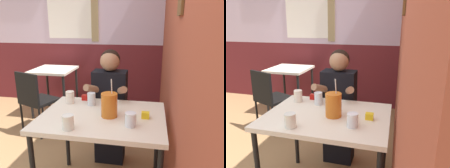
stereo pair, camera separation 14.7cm
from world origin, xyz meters
TOP-DOWN VIEW (x-y plane):
  - brick_wall_right at (1.22, 1.29)m, footprint 0.08×4.59m
  - back_wall at (-0.01, 2.62)m, footprint 5.39×0.09m
  - main_table at (0.65, 0.40)m, footprint 0.99×0.74m
  - background_table at (-0.52, 2.02)m, footprint 0.62×0.64m
  - chair_near_window at (-0.48, 1.34)m, footprint 0.52×0.52m
  - person_seated at (0.62, 0.91)m, footprint 0.42×0.40m
  - cocktail_pitcher at (0.71, 0.38)m, footprint 0.13×0.13m
  - glass_near_pitcher at (0.89, 0.24)m, footprint 0.08×0.08m
  - glass_center at (0.48, 0.12)m, footprint 0.08×0.08m
  - glass_far_side at (0.30, 0.61)m, footprint 0.08×0.08m
  - glass_by_brick at (0.51, 0.59)m, footprint 0.07×0.07m
  - condiment_ketchup at (0.42, 0.71)m, footprint 0.06×0.04m
  - condiment_mustard at (0.99, 0.40)m, footprint 0.06×0.04m

SIDE VIEW (x-z plane):
  - chair_near_window at x=-0.48m, z-range 0.07..0.94m
  - person_seated at x=0.62m, z-range 0.03..1.24m
  - background_table at x=-0.52m, z-range 0.27..1.02m
  - main_table at x=0.65m, z-range 0.30..1.06m
  - condiment_ketchup at x=0.42m, z-range 0.76..0.81m
  - condiment_mustard at x=0.99m, z-range 0.76..0.81m
  - glass_near_pitcher at x=0.89m, z-range 0.76..0.86m
  - glass_center at x=0.48m, z-range 0.76..0.86m
  - glass_far_side at x=0.30m, z-range 0.76..0.87m
  - glass_by_brick at x=0.51m, z-range 0.76..0.87m
  - cocktail_pitcher at x=0.71m, z-range 0.70..1.00m
  - brick_wall_right at x=1.22m, z-range 0.00..2.70m
  - back_wall at x=-0.01m, z-range 0.01..2.71m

